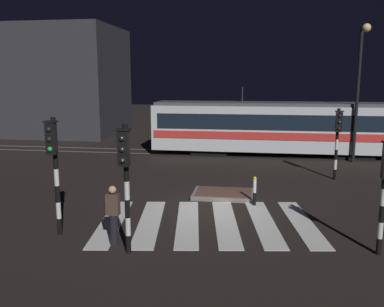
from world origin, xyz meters
The scene contains 13 objects.
ground_plane centered at (0.00, 0.00, 0.00)m, with size 120.00×120.00×0.00m, color black.
rail_near centered at (0.00, 10.22, 0.01)m, with size 80.00×0.12×0.03m, color #59595E.
rail_far centered at (0.00, 11.66, 0.01)m, with size 80.00×0.12×0.03m, color #59595E.
crosswalk_zebra centered at (0.00, -1.63, 0.01)m, with size 7.47×5.39×0.02m.
traffic_island centered at (0.32, 1.52, 0.09)m, with size 2.44×1.66×0.18m.
traffic_light_corner_near_left centered at (-4.25, -3.41, 2.33)m, with size 0.36×0.42×3.54m.
traffic_light_corner_far_right centered at (5.22, 4.99, 2.18)m, with size 0.36×0.42×3.30m.
traffic_light_kerb_mid_left centered at (-1.80, -4.35, 2.29)m, with size 0.36×0.42×3.47m.
street_lamp_trackside_right centered at (7.01, 9.24, 4.69)m, with size 0.44×1.21×7.43m.
tram centered at (3.00, 10.94, 1.75)m, with size 15.66×2.58×4.15m.
pedestrian_waiting_at_kerb centered at (-2.38, -3.79, 0.88)m, with size 0.36×0.24×1.71m.
bollard_island_edge centered at (1.53, 0.44, 0.56)m, with size 0.12×0.12×1.11m.
building_backdrop centered at (-15.44, 18.56, 4.43)m, with size 11.04×8.00×8.86m, color #2D2D33.
Camera 1 is at (1.45, -14.17, 4.59)m, focal length 38.00 mm.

